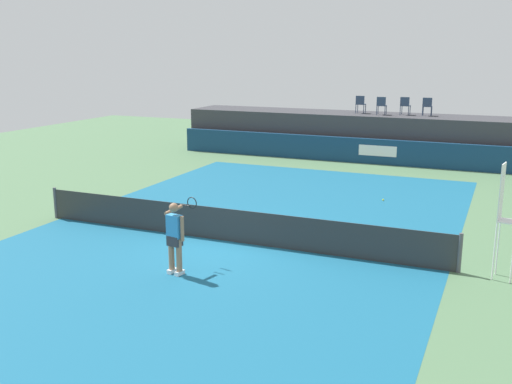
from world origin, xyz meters
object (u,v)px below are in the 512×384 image
at_px(spectator_chair_left, 381,105).
at_px(tennis_ball, 383,200).
at_px(tennis_player, 175,236).
at_px(spectator_chair_right, 427,106).
at_px(net_post_near, 55,203).
at_px(net_post_far, 460,253).
at_px(spectator_chair_far_left, 361,104).
at_px(spectator_chair_center, 405,105).
at_px(umpire_chair, 504,213).

bearing_deg(spectator_chair_left, tennis_ball, -77.21).
bearing_deg(spectator_chair_left, tennis_player, -93.89).
relative_size(spectator_chair_right, net_post_near, 0.89).
xyz_separation_m(spectator_chair_left, spectator_chair_right, (2.14, 0.38, 0.00)).
relative_size(net_post_near, net_post_far, 1.00).
xyz_separation_m(spectator_chair_left, net_post_far, (5.07, -14.97, -2.19)).
xyz_separation_m(spectator_chair_far_left, tennis_ball, (3.07, -8.88, -2.66)).
bearing_deg(tennis_ball, spectator_chair_right, 88.72).
distance_m(net_post_near, tennis_ball, 11.28).
bearing_deg(spectator_chair_right, tennis_ball, -91.28).
height_order(spectator_chair_left, tennis_ball, spectator_chair_left).
bearing_deg(spectator_chair_far_left, spectator_chair_center, 0.83).
relative_size(spectator_chair_left, tennis_ball, 13.06).
bearing_deg(net_post_far, net_post_near, 180.00).
xyz_separation_m(spectator_chair_right, net_post_far, (2.93, -15.35, -2.19)).
bearing_deg(spectator_chair_left, net_post_far, -71.28).
height_order(spectator_chair_right, net_post_far, spectator_chair_right).
height_order(net_post_far, tennis_ball, net_post_far).
bearing_deg(spectator_chair_far_left, net_post_far, -67.94).
bearing_deg(net_post_far, tennis_ball, 116.00).
bearing_deg(spectator_chair_center, umpire_chair, -72.34).
height_order(net_post_near, tennis_player, tennis_player).
bearing_deg(tennis_ball, net_post_far, -64.00).
distance_m(spectator_chair_far_left, spectator_chair_right, 3.27).
bearing_deg(net_post_near, spectator_chair_right, 58.33).
height_order(spectator_chair_right, tennis_player, spectator_chair_right).
bearing_deg(net_post_far, spectator_chair_left, 108.72).
height_order(spectator_chair_center, umpire_chair, spectator_chair_center).
bearing_deg(spectator_chair_center, tennis_ball, -84.52).
distance_m(spectator_chair_left, tennis_ball, 9.16).
relative_size(spectator_chair_left, spectator_chair_right, 1.00).
bearing_deg(tennis_player, net_post_far, 23.67).
bearing_deg(spectator_chair_center, spectator_chair_left, -161.69).
xyz_separation_m(spectator_chair_center, tennis_ball, (0.85, -8.91, -2.66)).
bearing_deg(spectator_chair_left, spectator_chair_far_left, 163.76).
xyz_separation_m(umpire_chair, tennis_player, (-7.17, -2.77, -0.63)).
distance_m(tennis_player, tennis_ball, 9.74).
xyz_separation_m(spectator_chair_far_left, net_post_near, (-6.20, -15.30, -2.19)).
height_order(spectator_chair_center, tennis_ball, spectator_chair_center).
height_order(spectator_chair_far_left, net_post_near, spectator_chair_far_left).
bearing_deg(spectator_chair_center, spectator_chair_right, 0.90).
height_order(spectator_chair_left, tennis_player, spectator_chair_left).
distance_m(umpire_chair, tennis_player, 7.71).
bearing_deg(net_post_far, tennis_player, -156.33).
height_order(spectator_chair_left, umpire_chair, spectator_chair_left).
distance_m(umpire_chair, net_post_far, 1.40).
height_order(net_post_near, net_post_far, same).
distance_m(spectator_chair_left, net_post_near, 16.81).
relative_size(net_post_near, tennis_ball, 14.71).
height_order(spectator_chair_far_left, tennis_ball, spectator_chair_far_left).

